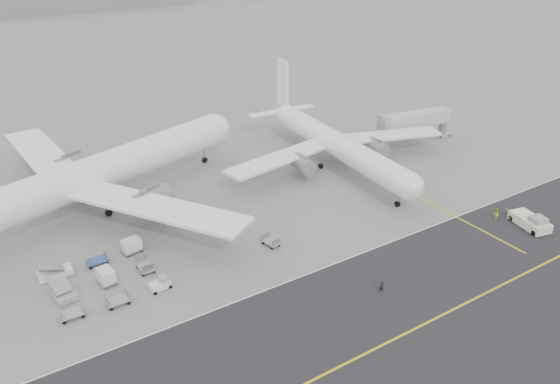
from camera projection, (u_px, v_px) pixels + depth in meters
ground at (294, 268)px, 75.03m from camera, size 700.00×700.00×0.00m
taxiway at (415, 328)px, 63.92m from camera, size 220.00×59.00×0.03m
horizon_buildings at (64, 10)px, 285.10m from camera, size 520.00×28.00×28.00m
airliner_a at (93, 175)px, 87.70m from camera, size 59.28×58.14×21.18m
airliner_b at (334, 143)px, 103.79m from camera, size 47.07×47.72×16.45m
pushback_tug at (531, 222)px, 84.50m from camera, size 4.34×8.50×2.39m
jet_bridge at (416, 120)px, 116.06m from camera, size 17.48×6.12×6.52m
gse_cluster at (106, 283)px, 71.97m from camera, size 20.16×19.56×2.19m
stray_dolly at (271, 245)px, 80.25m from camera, size 2.01×2.83×1.60m
ground_crew_a at (382, 286)px, 69.82m from camera, size 0.74×0.61×1.73m
ground_crew_b at (496, 214)px, 86.68m from camera, size 1.14×1.03×1.92m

